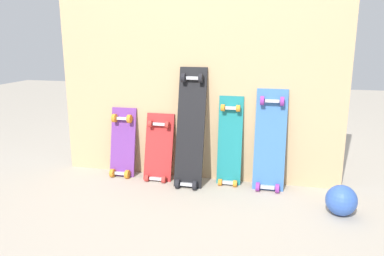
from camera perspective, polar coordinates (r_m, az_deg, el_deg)
name	(u,v)px	position (r m, az deg, el deg)	size (l,w,h in m)	color
ground_plane	(194,179)	(3.10, 0.31, -7.76)	(12.00, 12.00, 0.00)	#A89E8E
plywood_wall_panel	(196,68)	(2.96, 0.64, 9.04)	(2.27, 0.04, 1.79)	tan
skateboard_purple	(123,146)	(3.18, -10.47, -2.67)	(0.21, 0.19, 0.63)	#6B338C
skateboard_red	(158,151)	(3.06, -5.10, -3.55)	(0.23, 0.21, 0.60)	#B22626
skateboard_black	(190,131)	(2.90, -0.27, -0.52)	(0.22, 0.30, 0.97)	black
skateboard_teal	(230,145)	(2.94, 5.72, -2.61)	(0.19, 0.15, 0.76)	#197A7F
skateboard_blue	(270,144)	(2.88, 11.71, -2.41)	(0.23, 0.21, 0.82)	#386BAD
rubber_ball	(341,200)	(2.66, 21.67, -10.14)	(0.20, 0.20, 0.20)	#3359B2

